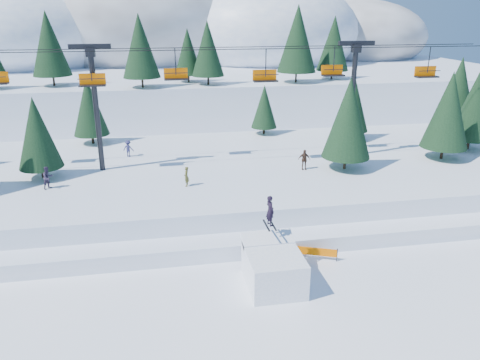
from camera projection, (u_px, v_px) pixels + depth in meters
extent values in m
plane|color=white|center=(248.00, 308.00, 25.37)|extent=(160.00, 160.00, 0.00)
cube|color=white|center=(208.00, 177.00, 41.60)|extent=(70.00, 22.00, 2.50)
cube|color=white|center=(225.00, 234.00, 32.59)|extent=(70.00, 6.00, 1.10)
cube|color=white|center=(177.00, 80.00, 87.25)|extent=(110.00, 60.00, 6.00)
ellipsoid|color=white|center=(16.00, 33.00, 83.36)|extent=(36.00, 32.40, 19.80)
ellipsoid|color=#605B59|center=(141.00, 21.00, 92.00)|extent=(44.00, 39.60, 26.40)
ellipsoid|color=white|center=(269.00, 32.00, 89.27)|extent=(34.00, 30.60, 19.72)
ellipsoid|color=#605B59|center=(354.00, 36.00, 98.63)|extent=(30.00, 27.00, 15.00)
cylinder|color=black|center=(143.00, 82.00, 59.25)|extent=(0.26, 0.26, 1.26)
cone|color=#1A3A1E|center=(140.00, 46.00, 57.72)|extent=(4.68, 4.68, 7.74)
cylinder|color=black|center=(208.00, 80.00, 61.63)|extent=(0.26, 0.26, 1.14)
cone|color=#1A3A1E|center=(208.00, 48.00, 60.24)|extent=(4.23, 4.23, 6.99)
cylinder|color=black|center=(296.00, 77.00, 63.51)|extent=(0.26, 0.26, 1.41)
cone|color=#1A3A1E|center=(297.00, 38.00, 61.79)|extent=(5.25, 5.25, 8.68)
cylinder|color=black|center=(54.00, 81.00, 60.63)|extent=(0.26, 0.26, 1.31)
cone|color=#1A3A1E|center=(49.00, 43.00, 59.05)|extent=(4.85, 4.85, 8.02)
cylinder|color=black|center=(332.00, 75.00, 66.73)|extent=(0.26, 0.26, 1.21)
cone|color=#1A3A1E|center=(334.00, 43.00, 65.25)|extent=(4.50, 4.50, 7.44)
cylinder|color=black|center=(189.00, 78.00, 64.00)|extent=(0.26, 0.26, 0.99)
cone|color=#1A3A1E|center=(188.00, 52.00, 62.80)|extent=(3.68, 3.68, 6.09)
cube|color=white|center=(274.00, 270.00, 27.09)|extent=(3.11, 3.84, 2.10)
cube|color=white|center=(268.00, 240.00, 28.24)|extent=(3.11, 1.34, 0.75)
imported|color=black|center=(270.00, 211.00, 27.55)|extent=(0.62, 0.78, 1.87)
cube|color=black|center=(266.00, 225.00, 27.84)|extent=(0.11, 1.65, 0.03)
cube|color=black|center=(273.00, 225.00, 27.91)|extent=(0.11, 1.65, 0.03)
cylinder|color=black|center=(97.00, 111.00, 37.95)|extent=(0.44, 0.44, 10.00)
cube|color=black|center=(90.00, 46.00, 36.22)|extent=(3.20, 0.35, 0.35)
cube|color=black|center=(90.00, 52.00, 36.37)|extent=(0.70, 0.70, 0.70)
cylinder|color=black|center=(352.00, 102.00, 41.66)|extent=(0.44, 0.44, 10.00)
cube|color=black|center=(357.00, 43.00, 39.92)|extent=(3.20, 0.35, 0.35)
cube|color=black|center=(356.00, 48.00, 40.08)|extent=(0.70, 0.70, 0.70)
cylinder|color=black|center=(232.00, 49.00, 37.06)|extent=(46.00, 0.06, 0.06)
cylinder|color=black|center=(227.00, 47.00, 39.28)|extent=(46.00, 0.06, 0.06)
cylinder|color=black|center=(90.00, 66.00, 35.59)|extent=(0.08, 0.08, 2.20)
cube|color=black|center=(92.00, 85.00, 36.08)|extent=(2.00, 0.75, 0.12)
cube|color=#F96A00|center=(92.00, 79.00, 36.28)|extent=(2.00, 0.10, 0.85)
cylinder|color=black|center=(91.00, 79.00, 35.57)|extent=(2.00, 0.06, 0.06)
cylinder|color=black|center=(175.00, 62.00, 38.91)|extent=(0.08, 0.08, 2.20)
cube|color=black|center=(176.00, 79.00, 39.41)|extent=(2.00, 0.75, 0.12)
cube|color=#F96A00|center=(176.00, 73.00, 39.61)|extent=(2.00, 0.10, 0.85)
cylinder|color=black|center=(176.00, 73.00, 38.90)|extent=(2.00, 0.06, 0.06)
cylinder|color=black|center=(266.00, 63.00, 37.90)|extent=(0.08, 0.08, 2.20)
cube|color=black|center=(265.00, 81.00, 38.40)|extent=(2.00, 0.75, 0.12)
cube|color=#F96A00|center=(265.00, 75.00, 38.60)|extent=(2.00, 0.10, 0.85)
cylinder|color=black|center=(267.00, 75.00, 37.89)|extent=(2.00, 0.06, 0.06)
cylinder|color=black|center=(334.00, 59.00, 41.26)|extent=(0.08, 0.08, 2.20)
cube|color=black|center=(333.00, 75.00, 41.76)|extent=(2.00, 0.75, 0.12)
cube|color=#F96A00|center=(332.00, 70.00, 41.95)|extent=(2.00, 0.10, 0.85)
cylinder|color=black|center=(335.00, 70.00, 41.25)|extent=(2.00, 0.06, 0.06)
cylinder|color=black|center=(429.00, 60.00, 40.34)|extent=(0.08, 0.08, 2.20)
cube|color=black|center=(427.00, 77.00, 40.84)|extent=(2.00, 0.75, 0.12)
cube|color=#F96A00|center=(425.00, 71.00, 41.03)|extent=(2.00, 0.10, 0.85)
cylinder|color=black|center=(430.00, 71.00, 40.33)|extent=(2.00, 0.06, 0.06)
cylinder|color=black|center=(442.00, 153.00, 42.41)|extent=(0.26, 0.26, 1.10)
cone|color=#1A3A1E|center=(448.00, 110.00, 41.07)|extent=(4.08, 4.08, 6.74)
cylinder|color=black|center=(468.00, 144.00, 45.33)|extent=(0.26, 0.26, 1.07)
cone|color=#1A3A1E|center=(475.00, 105.00, 44.03)|extent=(3.96, 3.96, 6.55)
cylinder|color=black|center=(452.00, 132.00, 49.59)|extent=(0.26, 0.26, 1.17)
cone|color=#1A3A1E|center=(458.00, 92.00, 48.17)|extent=(4.34, 4.34, 7.19)
cylinder|color=black|center=(349.00, 135.00, 48.81)|extent=(0.26, 0.26, 0.96)
cone|color=#1A3A1E|center=(352.00, 102.00, 47.64)|extent=(3.58, 3.58, 5.92)
cylinder|color=black|center=(93.00, 139.00, 47.34)|extent=(0.26, 0.26, 0.94)
cone|color=#1A3A1E|center=(89.00, 106.00, 46.20)|extent=(3.48, 3.48, 5.76)
cylinder|color=black|center=(264.00, 131.00, 51.03)|extent=(0.26, 0.26, 0.74)
cone|color=#1A3A1E|center=(264.00, 106.00, 50.12)|extent=(2.77, 2.77, 4.58)
cylinder|color=black|center=(43.00, 172.00, 37.55)|extent=(0.26, 0.26, 0.92)
cone|color=#1A3A1E|center=(37.00, 133.00, 36.44)|extent=(3.41, 3.41, 5.64)
cylinder|color=black|center=(345.00, 163.00, 39.66)|extent=(0.26, 0.26, 1.08)
cone|color=#1A3A1E|center=(348.00, 118.00, 38.35)|extent=(4.02, 4.02, 6.66)
imported|color=#31283F|center=(48.00, 178.00, 35.14)|extent=(1.04, 1.06, 1.73)
imported|color=#1F3734|center=(358.00, 133.00, 47.96)|extent=(0.93, 0.72, 1.69)
imported|color=navy|center=(128.00, 148.00, 42.98)|extent=(1.13, 0.87, 1.54)
imported|color=brown|center=(186.00, 176.00, 35.67)|extent=(0.48, 0.63, 1.55)
imported|color=#3E2A1E|center=(304.00, 160.00, 39.42)|extent=(1.08, 0.61, 1.73)
cylinder|color=black|center=(293.00, 251.00, 30.45)|extent=(0.06, 0.06, 0.90)
cylinder|color=black|center=(337.00, 255.00, 29.93)|extent=(0.06, 0.06, 0.90)
cube|color=#F96A00|center=(315.00, 252.00, 30.16)|extent=(2.61, 1.08, 0.55)
cylinder|color=black|center=(362.00, 242.00, 31.64)|extent=(0.06, 0.06, 0.90)
cylinder|color=black|center=(390.00, 232.00, 33.07)|extent=(0.06, 0.06, 0.90)
cube|color=#F96A00|center=(377.00, 235.00, 32.32)|extent=(2.60, 1.11, 0.55)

